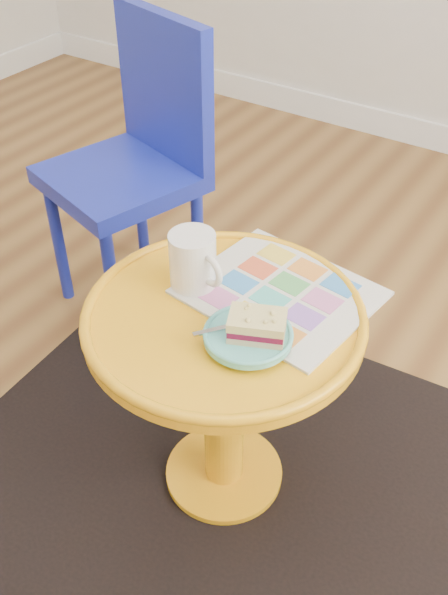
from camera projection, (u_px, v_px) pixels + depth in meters
The scene contains 10 objects.
floor at pixel (84, 412), 1.77m from camera, with size 4.00×4.00×0.00m, color brown.
room_walls at pixel (68, 152), 2.80m from camera, with size 4.00×4.00×4.00m.
rug at pixel (224, 475), 1.61m from camera, with size 1.30×1.10×0.01m, color black.
side_table at pixel (224, 367), 1.37m from camera, with size 0.55×0.55×0.52m.
chair at pixel (138, 154), 1.86m from camera, with size 0.47×0.47×0.86m.
newspaper at pixel (280, 292), 1.33m from camera, with size 0.35×0.30×0.01m, color silver.
mug at pixel (194, 260), 1.31m from camera, with size 0.13×0.09×0.12m.
plate at pixel (248, 336), 1.21m from camera, with size 0.16×0.16×0.02m.
cake_slice at pixel (257, 325), 1.18m from camera, with size 0.12×0.10×0.04m.
fork at pixel (234, 326), 1.21m from camera, with size 0.10×0.12×0.00m.
Camera 1 is at (0.96, -0.77, 1.36)m, focal length 40.00 mm.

